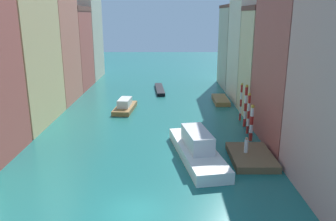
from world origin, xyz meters
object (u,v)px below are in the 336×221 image
Objects in this scene: mooring_pole_2 at (247,105)px; mooring_pole_1 at (250,113)px; motorboat_1 at (126,106)px; person_on_dock at (247,145)px; motorboat_0 at (222,100)px; mooring_pole_3 at (242,102)px; gondola_black at (161,89)px; mooring_pole_0 at (253,122)px; vaporetto_white at (198,148)px; waterfront_dock at (252,157)px.

mooring_pole_1 is at bearing -95.01° from mooring_pole_2.
person_on_dock is at bearing -51.58° from motorboat_1.
motorboat_0 is 0.90× the size of motorboat_1.
mooring_pole_3 is at bearing 90.91° from mooring_pole_2.
person_on_dock is 0.17× the size of gondola_black.
mooring_pole_0 is 0.61× the size of motorboat_1.
mooring_pole_3 reaches higher than vaporetto_white.
mooring_pole_2 is at bearing -25.12° from motorboat_1.
motorboat_1 is (-12.99, 16.38, -0.70)m from person_on_dock.
mooring_pole_2 is 11.83m from motorboat_0.
motorboat_1 reaches higher than waterfront_dock.
gondola_black is 13.21m from motorboat_1.
mooring_pole_0 reaches higher than person_on_dock.
mooring_pole_2 is at bearing 81.24° from waterfront_dock.
mooring_pole_1 is 0.40× the size of vaporetto_white.
mooring_pole_2 is 22.17m from gondola_black.
vaporetto_white is at bearing -118.82° from mooring_pole_3.
mooring_pole_1 is 0.91× the size of mooring_pole_2.
motorboat_0 is at bearing 95.30° from mooring_pole_2.
mooring_pole_3 is at bearing -58.57° from gondola_black.
mooring_pole_0 reaches higher than motorboat_0.
mooring_pole_1 reaches higher than waterfront_dock.
motorboat_0 is at bearing 88.87° from waterfront_dock.
motorboat_0 is (-1.07, 11.57, -2.23)m from mooring_pole_2.
mooring_pole_2 is (0.40, 4.77, 0.55)m from mooring_pole_0.
waterfront_dock reaches higher than gondola_black.
waterfront_dock is 1.49× the size of mooring_pole_0.
mooring_pole_3 reaches higher than mooring_pole_1.
mooring_pole_3 is 20.08m from gondola_black.
person_on_dock is 20.99m from motorboat_0.
mooring_pole_2 is at bearing 55.07° from vaporetto_white.
person_on_dock is 11.96m from mooring_pole_3.
mooring_pole_1 is 24.25m from gondola_black.
waterfront_dock is at bearing -102.48° from mooring_pole_0.
person_on_dock is 0.32× the size of mooring_pole_1.
gondola_black is at bearing 70.20° from motorboat_1.
mooring_pole_1 is (1.71, 6.91, 1.04)m from person_on_dock.
mooring_pole_2 reaches higher than motorboat_0.
mooring_pole_2 reaches higher than mooring_pole_0.
vaporetto_white is 1.31× the size of gondola_black.
motorboat_1 reaches higher than motorboat_0.
vaporetto_white is at bearing -132.80° from mooring_pole_1.
waterfront_dock is 1.23× the size of mooring_pole_3.
mooring_pole_0 is (1.53, 4.61, 0.71)m from person_on_dock.
vaporetto_white reaches higher than person_on_dock.
mooring_pole_0 is 18.74m from motorboat_1.
mooring_pole_1 reaches higher than person_on_dock.
mooring_pole_2 is 1.06× the size of mooring_pole_3.
waterfront_dock is 0.50× the size of vaporetto_white.
waterfront_dock is at bearing -96.87° from mooring_pole_3.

